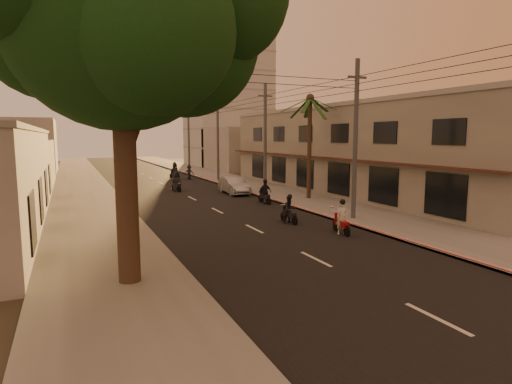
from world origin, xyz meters
TOP-DOWN VIEW (x-y plane):
  - ground at (0.00, 0.00)m, footprint 160.00×160.00m
  - road at (0.00, 20.00)m, footprint 10.00×140.00m
  - sidewalk_right at (7.50, 20.00)m, footprint 5.00×140.00m
  - sidewalk_left at (-7.50, 20.00)m, footprint 5.00×140.00m
  - curb_stripe at (5.10, 15.00)m, footprint 0.20×60.00m
  - shophouse_row at (13.95, 18.00)m, footprint 8.80×34.20m
  - distant_tower at (16.00, 56.00)m, footprint 12.10×12.10m
  - broadleaf_tree at (-6.61, 2.14)m, footprint 9.60×8.70m
  - palm_tree at (8.00, 16.00)m, footprint 5.00×5.00m
  - utility_poles at (6.20, 20.00)m, footprint 1.20×48.26m
  - filler_right at (14.00, 45.00)m, footprint 8.00×14.00m
  - filler_left_near at (-14.00, 34.00)m, footprint 8.00×14.00m
  - filler_left_far at (-14.00, 52.00)m, footprint 8.00×14.00m
  - scooter_red at (3.47, 5.24)m, footprint 0.79×1.77m
  - scooter_mid_a at (2.38, 8.61)m, footprint 0.84×1.67m
  - scooter_mid_b at (4.04, 15.38)m, footprint 1.02×1.82m
  - scooter_far_a at (-0.09, 24.74)m, footprint 1.02×1.86m
  - scooter_far_b at (3.67, 34.58)m, footprint 1.21×1.70m
  - parked_car at (3.92, 21.19)m, footprint 1.81×4.45m
  - scooter_far_c at (2.23, 35.35)m, footprint 1.25×1.91m

SIDE VIEW (x-z plane):
  - ground at x=0.00m, z-range 0.00..0.00m
  - road at x=0.00m, z-range 0.00..0.02m
  - sidewalk_right at x=7.50m, z-range 0.00..0.12m
  - sidewalk_left at x=-7.50m, z-range 0.00..0.12m
  - curb_stripe at x=5.10m, z-range 0.00..0.20m
  - parked_car at x=3.92m, z-range 0.00..1.43m
  - scooter_mid_a at x=2.38m, z-range -0.08..1.55m
  - scooter_far_b at x=3.67m, z-range -0.07..1.61m
  - scooter_red at x=3.47m, z-range -0.10..1.64m
  - scooter_mid_b at x=4.04m, z-range -0.10..1.69m
  - scooter_far_a at x=-0.09m, z-range -0.09..1.75m
  - scooter_far_c at x=2.23m, z-range -0.09..1.86m
  - filler_left_near at x=-14.00m, z-range 0.00..4.40m
  - filler_right at x=14.00m, z-range 0.00..6.00m
  - filler_left_far at x=-14.00m, z-range 0.00..7.00m
  - shophouse_row at x=13.95m, z-range 0.00..7.30m
  - utility_poles at x=6.20m, z-range 2.04..11.04m
  - palm_tree at x=8.00m, z-range 3.05..11.25m
  - broadleaf_tree at x=-6.61m, z-range 2.43..14.53m
  - distant_tower at x=16.00m, z-range 0.00..28.00m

